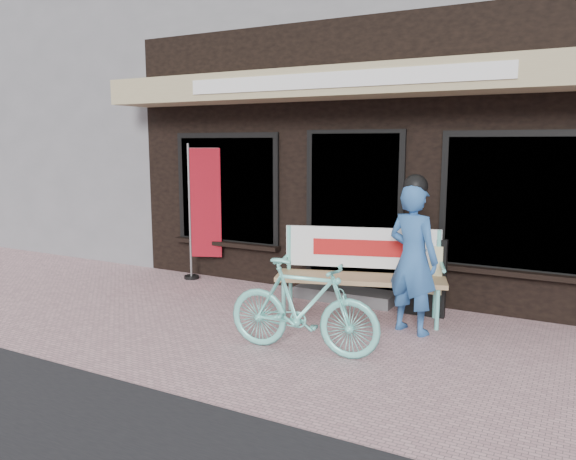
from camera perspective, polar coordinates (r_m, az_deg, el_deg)
The scene contains 8 objects.
ground at distance 5.92m, azimuth -0.80°, elevation -11.24°, with size 70.00×70.00×0.00m, color #C6979C.
storefront at distance 10.22m, azimuth 13.28°, elevation 14.03°, with size 7.00×6.77×6.00m.
neighbor_left_near at distance 15.30m, azimuth -19.35°, elevation 12.78°, with size 10.00×7.00×6.40m, color slate.
bench at distance 6.61m, azimuth 7.42°, elevation -3.62°, with size 1.99×1.03×1.05m.
person at distance 6.13m, azimuth 12.58°, elevation -2.59°, with size 0.68×0.55×1.71m.
bicycle at distance 5.49m, azimuth 1.54°, elevation -7.80°, with size 0.43×1.54×0.92m, color #74E2D3.
nobori_red at distance 8.39m, azimuth -8.62°, elevation 2.00°, with size 0.59×0.33×2.02m.
menu_stand at distance 6.81m, azimuth 13.82°, elevation -4.60°, with size 0.47×0.12×0.93m.
Camera 1 is at (2.71, -4.85, 2.04)m, focal length 35.00 mm.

